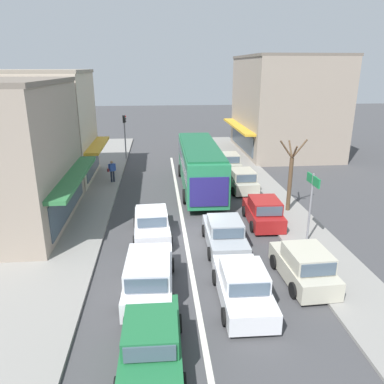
{
  "coord_description": "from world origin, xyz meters",
  "views": [
    {
      "loc": [
        -1.3,
        -17.42,
        8.37
      ],
      "look_at": [
        0.69,
        3.87,
        1.2
      ],
      "focal_mm": 35.0,
      "sensor_mm": 36.0,
      "label": 1
    }
  ],
  "objects": [
    {
      "name": "ground_plane",
      "position": [
        0.0,
        0.0,
        0.0
      ],
      "size": [
        140.0,
        140.0,
        0.0
      ],
      "primitive_type": "plane",
      "color": "#3F3F42"
    },
    {
      "name": "lane_centre_line",
      "position": [
        0.0,
        4.0,
        0.0
      ],
      "size": [
        0.2,
        28.0,
        0.01
      ],
      "primitive_type": "cube",
      "color": "silver",
      "rests_on": "ground"
    },
    {
      "name": "sidewalk_left",
      "position": [
        -6.8,
        6.0,
        0.07
      ],
      "size": [
        5.2,
        44.0,
        0.14
      ],
      "primitive_type": "cube",
      "color": "gray",
      "rests_on": "ground"
    },
    {
      "name": "kerb_right",
      "position": [
        6.2,
        6.0,
        0.06
      ],
      "size": [
        2.8,
        44.0,
        0.12
      ],
      "primitive_type": "cube",
      "color": "gray",
      "rests_on": "ground"
    },
    {
      "name": "shopfront_mid_block",
      "position": [
        -10.18,
        11.26,
        4.09
      ],
      "size": [
        8.82,
        7.06,
        8.19
      ],
      "color": "beige",
      "rests_on": "ground"
    },
    {
      "name": "building_right_far",
      "position": [
        11.48,
        19.6,
        4.72
      ],
      "size": [
        9.5,
        11.66,
        9.45
      ],
      "color": "gray",
      "rests_on": "ground"
    },
    {
      "name": "city_bus",
      "position": [
        1.65,
        8.12,
        1.88
      ],
      "size": [
        2.87,
        10.89,
        3.23
      ],
      "color": "#237A4C",
      "rests_on": "ground"
    },
    {
      "name": "sedan_queue_gap_filler",
      "position": [
        -1.65,
        -8.35,
        0.66
      ],
      "size": [
        1.95,
        4.23,
        1.47
      ],
      "color": "#1E6638",
      "rests_on": "ground"
    },
    {
      "name": "sedan_queue_far_back",
      "position": [
        1.69,
        -5.66,
        0.66
      ],
      "size": [
        1.96,
        4.23,
        1.47
      ],
      "color": "silver",
      "rests_on": "ground"
    },
    {
      "name": "sedan_adjacent_lane_lead",
      "position": [
        -1.72,
        0.47,
        0.66
      ],
      "size": [
        2.02,
        4.26,
        1.47
      ],
      "color": "silver",
      "rests_on": "ground"
    },
    {
      "name": "sedan_adjacent_lane_trail",
      "position": [
        1.82,
        -1.12,
        0.66
      ],
      "size": [
        1.95,
        4.23,
        1.47
      ],
      "color": "#9EA3A8",
      "rests_on": "ground"
    },
    {
      "name": "wagon_behind_bus_near",
      "position": [
        -1.77,
        -4.64,
        0.75
      ],
      "size": [
        2.08,
        4.57,
        1.58
      ],
      "color": "silver",
      "rests_on": "ground"
    },
    {
      "name": "parked_hatchback_kerb_front",
      "position": [
        4.48,
        -4.5,
        0.71
      ],
      "size": [
        1.92,
        3.76,
        1.54
      ],
      "color": "#B7B29E",
      "rests_on": "ground"
    },
    {
      "name": "parked_hatchback_kerb_second",
      "position": [
        4.46,
        1.45,
        0.71
      ],
      "size": [
        1.92,
        3.75,
        1.54
      ],
      "color": "maroon",
      "rests_on": "ground"
    },
    {
      "name": "parked_hatchback_kerb_third",
      "position": [
        4.57,
        7.5,
        0.71
      ],
      "size": [
        1.93,
        3.76,
        1.54
      ],
      "color": "#B7B29E",
      "rests_on": "ground"
    },
    {
      "name": "parked_hatchback_kerb_rear",
      "position": [
        4.61,
        12.79,
        0.71
      ],
      "size": [
        1.84,
        3.71,
        1.54
      ],
      "color": "#B7B29E",
      "rests_on": "ground"
    },
    {
      "name": "traffic_light_downstreet",
      "position": [
        -4.26,
        17.47,
        2.85
      ],
      "size": [
        0.33,
        0.24,
        4.2
      ],
      "color": "gray",
      "rests_on": "ground"
    },
    {
      "name": "directional_road_sign",
      "position": [
        5.98,
        -1.13,
        2.68
      ],
      "size": [
        0.1,
        1.4,
        3.6
      ],
      "color": "gray",
      "rests_on": "ground"
    },
    {
      "name": "street_tree_right",
      "position": [
        6.46,
        3.14,
        2.1
      ],
      "size": [
        1.65,
        1.42,
        4.44
      ],
      "color": "brown",
      "rests_on": "ground"
    },
    {
      "name": "pedestrian_with_handbag_near",
      "position": [
        -4.74,
        9.99,
        1.07
      ],
      "size": [
        0.64,
        0.43,
        1.63
      ],
      "color": "#232838",
      "rests_on": "sidewalk_left"
    }
  ]
}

